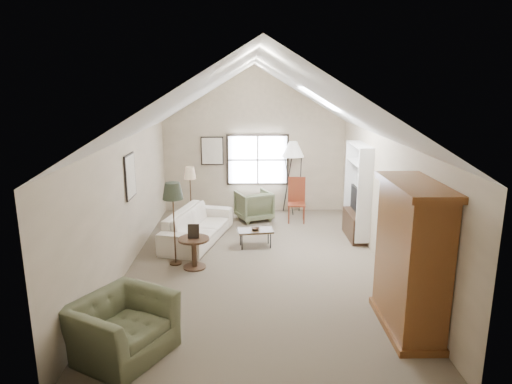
{
  "coord_description": "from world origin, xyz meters",
  "views": [
    {
      "loc": [
        -0.14,
        -8.48,
        3.56
      ],
      "look_at": [
        0.0,
        0.4,
        1.4
      ],
      "focal_mm": 32.0,
      "sensor_mm": 36.0,
      "label": 1
    }
  ],
  "objects_px": {
    "armchair_near": "(122,327)",
    "coffee_table": "(255,238)",
    "armchair_far": "(254,205)",
    "side_chair": "(297,200)",
    "side_table": "(194,253)",
    "sofa": "(198,225)",
    "armoire": "(411,258)"
  },
  "relations": [
    {
      "from": "armchair_far",
      "to": "side_chair",
      "type": "relative_size",
      "value": 0.74
    },
    {
      "from": "armchair_near",
      "to": "side_chair",
      "type": "distance_m",
      "value": 6.57
    },
    {
      "from": "armchair_near",
      "to": "armchair_far",
      "type": "relative_size",
      "value": 1.44
    },
    {
      "from": "coffee_table",
      "to": "side_table",
      "type": "bearing_deg",
      "value": -136.66
    },
    {
      "from": "sofa",
      "to": "side_chair",
      "type": "distance_m",
      "value": 2.78
    },
    {
      "from": "armoire",
      "to": "armchair_far",
      "type": "bearing_deg",
      "value": 111.84
    },
    {
      "from": "armchair_near",
      "to": "side_chair",
      "type": "xyz_separation_m",
      "value": [
        2.92,
        5.89,
        0.18
      ]
    },
    {
      "from": "coffee_table",
      "to": "side_table",
      "type": "distance_m",
      "value": 1.67
    },
    {
      "from": "armchair_near",
      "to": "coffee_table",
      "type": "bearing_deg",
      "value": 5.83
    },
    {
      "from": "coffee_table",
      "to": "side_table",
      "type": "xyz_separation_m",
      "value": [
        -1.21,
        -1.14,
        0.11
      ]
    },
    {
      "from": "armoire",
      "to": "side_table",
      "type": "distance_m",
      "value": 4.17
    },
    {
      "from": "armoire",
      "to": "armchair_far",
      "type": "xyz_separation_m",
      "value": [
        -2.19,
        5.48,
        -0.71
      ]
    },
    {
      "from": "sofa",
      "to": "armchair_near",
      "type": "bearing_deg",
      "value": -172.37
    },
    {
      "from": "armchair_far",
      "to": "side_table",
      "type": "xyz_separation_m",
      "value": [
        -1.2,
        -3.2,
        -0.08
      ]
    },
    {
      "from": "armchair_near",
      "to": "armchair_far",
      "type": "height_order",
      "value": "armchair_near"
    },
    {
      "from": "side_chair",
      "to": "armchair_far",
      "type": "bearing_deg",
      "value": 173.91
    },
    {
      "from": "sofa",
      "to": "side_table",
      "type": "xyz_separation_m",
      "value": [
        0.1,
        -1.6,
        -0.05
      ]
    },
    {
      "from": "armchair_near",
      "to": "side_chair",
      "type": "relative_size",
      "value": 1.06
    },
    {
      "from": "armchair_far",
      "to": "side_table",
      "type": "height_order",
      "value": "armchair_far"
    },
    {
      "from": "sofa",
      "to": "side_table",
      "type": "distance_m",
      "value": 1.6
    },
    {
      "from": "armchair_far",
      "to": "coffee_table",
      "type": "xyz_separation_m",
      "value": [
        0.01,
        -2.05,
        -0.19
      ]
    },
    {
      "from": "armoire",
      "to": "armchair_near",
      "type": "bearing_deg",
      "value": -171.15
    },
    {
      "from": "armoire",
      "to": "coffee_table",
      "type": "bearing_deg",
      "value": 122.56
    },
    {
      "from": "armchair_far",
      "to": "armchair_near",
      "type": "bearing_deg",
      "value": 50.77
    },
    {
      "from": "armchair_far",
      "to": "side_chair",
      "type": "height_order",
      "value": "side_chair"
    },
    {
      "from": "coffee_table",
      "to": "side_table",
      "type": "height_order",
      "value": "side_table"
    },
    {
      "from": "armchair_near",
      "to": "armoire",
      "type": "bearing_deg",
      "value": -51.03
    },
    {
      "from": "armoire",
      "to": "sofa",
      "type": "distance_m",
      "value": 5.27
    },
    {
      "from": "sofa",
      "to": "side_chair",
      "type": "xyz_separation_m",
      "value": [
        2.4,
        1.38,
        0.22
      ]
    },
    {
      "from": "coffee_table",
      "to": "sofa",
      "type": "bearing_deg",
      "value": 160.69
    },
    {
      "from": "side_table",
      "to": "sofa",
      "type": "bearing_deg",
      "value": 93.58
    },
    {
      "from": "sofa",
      "to": "armchair_near",
      "type": "relative_size",
      "value": 2.0
    }
  ]
}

